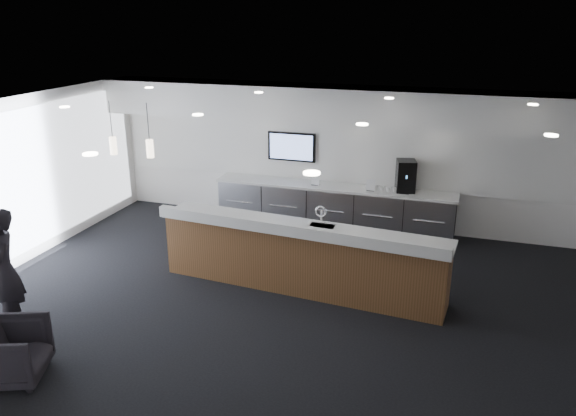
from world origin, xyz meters
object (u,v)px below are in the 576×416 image
(service_counter, at_px, (301,257))
(lounge_guest, at_px, (4,271))
(armchair, at_px, (11,352))
(coffee_machine, at_px, (406,176))

(service_counter, bearing_deg, lounge_guest, -140.94)
(armchair, bearing_deg, coffee_machine, -54.44)
(service_counter, height_order, coffee_machine, coffee_machine)
(service_counter, bearing_deg, coffee_machine, 70.55)
(coffee_machine, distance_m, armchair, 7.61)
(service_counter, bearing_deg, armchair, -123.80)
(service_counter, distance_m, lounge_guest, 4.41)
(armchair, xyz_separation_m, lounge_guest, (-0.89, 0.96, 0.54))
(coffee_machine, height_order, lounge_guest, lounge_guest)
(coffee_machine, relative_size, armchair, 0.78)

